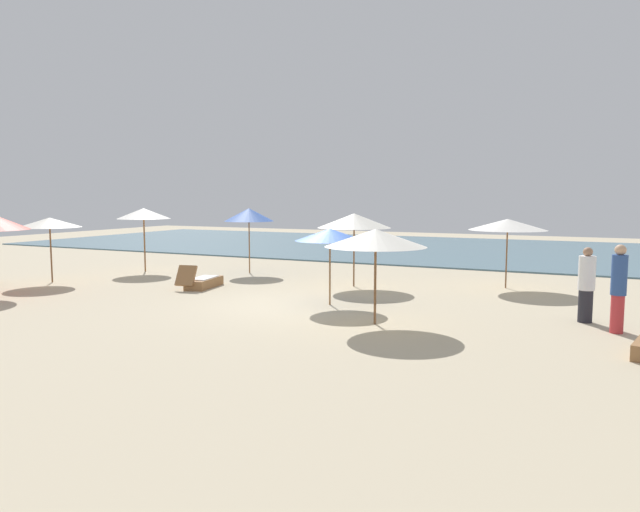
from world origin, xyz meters
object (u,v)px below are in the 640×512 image
(umbrella_0, at_px, (330,235))
(lounger_0, at_px, (202,282))
(umbrella_7, at_px, (249,215))
(umbrella_3, at_px, (376,238))
(person_1, at_px, (586,285))
(umbrella_6, at_px, (144,214))
(umbrella_5, at_px, (354,221))
(person_0, at_px, (619,288))
(umbrella_1, at_px, (508,225))
(umbrella_8, at_px, (50,223))

(umbrella_0, relative_size, lounger_0, 1.13)
(umbrella_7, bearing_deg, umbrella_3, -40.25)
(umbrella_3, height_order, person_1, umbrella_3)
(umbrella_6, bearing_deg, person_1, -9.39)
(umbrella_5, distance_m, person_1, 7.11)
(umbrella_5, relative_size, person_1, 1.36)
(umbrella_7, distance_m, person_0, 12.66)
(umbrella_1, bearing_deg, umbrella_8, -159.06)
(umbrella_0, distance_m, umbrella_3, 2.45)
(umbrella_5, height_order, person_1, umbrella_5)
(umbrella_1, bearing_deg, umbrella_5, -158.61)
(umbrella_6, height_order, umbrella_7, umbrella_7)
(umbrella_6, distance_m, umbrella_7, 3.93)
(umbrella_0, height_order, umbrella_7, umbrella_7)
(umbrella_5, bearing_deg, umbrella_1, 21.39)
(umbrella_0, bearing_deg, person_0, -2.47)
(lounger_0, xyz_separation_m, person_0, (11.20, -1.10, 0.75))
(umbrella_8, bearing_deg, umbrella_6, 76.65)
(lounger_0, bearing_deg, umbrella_6, 152.76)
(umbrella_5, distance_m, umbrella_7, 4.75)
(person_0, height_order, person_1, person_0)
(umbrella_0, bearing_deg, person_1, 5.32)
(umbrella_3, distance_m, person_1, 4.78)
(umbrella_7, xyz_separation_m, person_0, (11.74, -4.59, -1.17))
(umbrella_0, height_order, umbrella_8, umbrella_8)
(umbrella_0, relative_size, umbrella_6, 0.84)
(umbrella_3, bearing_deg, umbrella_5, 117.36)
(umbrella_0, height_order, umbrella_1, umbrella_1)
(umbrella_0, xyz_separation_m, lounger_0, (-4.64, 0.82, -1.62))
(lounger_0, bearing_deg, person_1, -1.45)
(umbrella_0, height_order, person_0, umbrella_0)
(umbrella_6, height_order, person_0, umbrella_6)
(umbrella_8, bearing_deg, umbrella_0, 2.25)
(umbrella_6, bearing_deg, umbrella_0, -18.70)
(lounger_0, bearing_deg, umbrella_1, 25.20)
(umbrella_1, distance_m, umbrella_7, 8.87)
(umbrella_6, relative_size, person_0, 1.29)
(umbrella_7, bearing_deg, umbrella_5, -15.23)
(umbrella_0, xyz_separation_m, umbrella_7, (-5.18, 4.31, 0.31))
(umbrella_1, relative_size, umbrella_6, 0.99)
(umbrella_0, distance_m, umbrella_6, 9.39)
(umbrella_0, distance_m, person_1, 6.05)
(umbrella_0, xyz_separation_m, umbrella_3, (1.83, -1.63, 0.08))
(umbrella_3, bearing_deg, umbrella_0, 138.37)
(umbrella_0, relative_size, person_1, 1.17)
(umbrella_6, bearing_deg, lounger_0, -27.24)
(umbrella_3, distance_m, umbrella_5, 5.28)
(umbrella_0, height_order, lounger_0, umbrella_0)
(umbrella_3, xyz_separation_m, lounger_0, (-6.47, 2.45, -1.70))
(umbrella_8, relative_size, person_1, 1.25)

